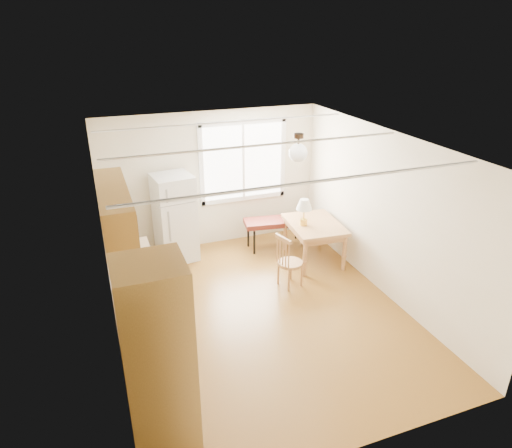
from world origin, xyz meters
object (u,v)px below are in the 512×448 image
chair (287,259)px  refrigerator (175,218)px  dining_table (314,228)px  bench (276,223)px

chair → refrigerator: bearing=116.3°
refrigerator → dining_table: 2.43m
bench → chair: bearing=-97.6°
bench → dining_table: dining_table is taller
bench → chair: (-0.41, -1.40, 0.02)m
refrigerator → bench: 1.87m
bench → dining_table: bearing=-52.0°
refrigerator → bench: size_ratio=1.26×
refrigerator → dining_table: bearing=-29.6°
refrigerator → chair: refrigerator is taller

